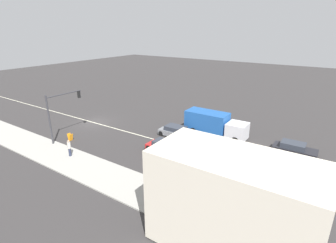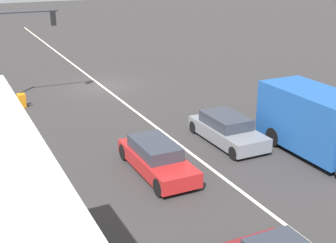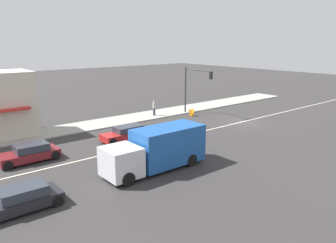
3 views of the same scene
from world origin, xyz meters
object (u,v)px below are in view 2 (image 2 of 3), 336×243
traffic_signal_main (6,40)px  delivery_truck (327,127)px  suv_grey (227,130)px  hatchback_red (157,158)px  warning_aframe_sign (22,101)px

traffic_signal_main → delivery_truck: (-11.12, 13.90, -2.43)m
suv_grey → hatchback_red: bearing=19.1°
hatchback_red → traffic_signal_main: bearing=-71.8°
delivery_truck → suv_grey: bearing=-51.4°
traffic_signal_main → suv_grey: traffic_signal_main is taller
delivery_truck → suv_grey: size_ratio=1.69×
traffic_signal_main → warning_aframe_sign: bearing=122.4°
traffic_signal_main → hatchback_red: bearing=108.2°
warning_aframe_sign → suv_grey: (-7.91, 9.73, 0.20)m
traffic_signal_main → hatchback_red: traffic_signal_main is taller
hatchback_red → delivery_truck: bearing=164.6°
warning_aframe_sign → hatchback_red: (-3.51, 11.26, 0.21)m
delivery_truck → hatchback_red: (7.20, -1.98, -0.83)m
traffic_signal_main → warning_aframe_sign: traffic_signal_main is taller
suv_grey → delivery_truck: bearing=128.6°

